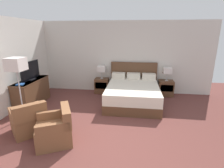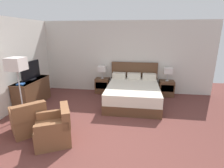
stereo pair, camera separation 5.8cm
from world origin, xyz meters
The scene contains 14 objects.
ground_plane centered at (0.00, 0.00, 0.00)m, with size 10.64×10.64×0.00m, color brown.
wall_back centered at (0.00, 3.58, 1.31)m, with size 6.82×0.06×2.62m, color beige.
wall_left centered at (-2.84, 1.47, 1.31)m, with size 0.06×5.35×2.62m, color beige.
bed centered at (0.60, 2.49, 0.32)m, with size 1.69×2.15×1.16m.
nightstand_left centered at (-0.58, 3.28, 0.28)m, with size 0.51×0.41×0.56m.
nightstand_right centered at (1.78, 3.28, 0.28)m, with size 0.51×0.41×0.56m.
table_lamp_left centered at (-0.58, 3.28, 0.92)m, with size 0.28×0.28×0.47m.
table_lamp_right centered at (1.78, 3.28, 0.92)m, with size 0.28×0.28×0.47m.
dresser centered at (-2.55, 1.88, 0.41)m, with size 0.48×1.41×0.80m.
tv centered at (-2.55, 1.93, 1.07)m, with size 0.18×0.92×0.57m.
book_red_cover centered at (-2.53, 1.37, 0.81)m, with size 0.19×0.18×0.03m, color #234C8E.
armchair_by_window centered at (-1.69, 0.34, 0.28)m, with size 0.97×0.97×0.76m.
armchair_companion centered at (-0.92, 0.05, 0.28)m, with size 0.92×0.92×0.76m.
floor_lamp centered at (-2.24, 0.92, 1.39)m, with size 0.39×0.39×1.62m.
Camera 2 is at (0.71, -2.93, 2.20)m, focal length 28.00 mm.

